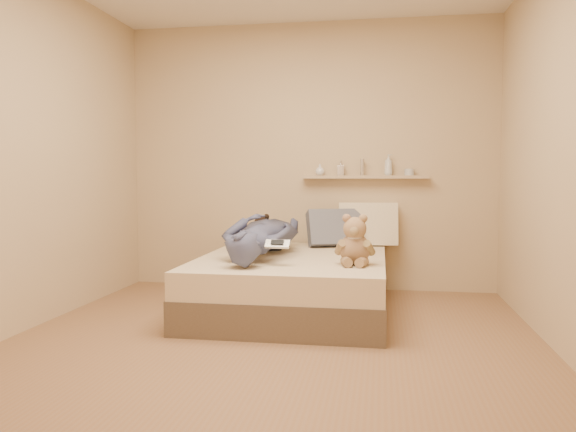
% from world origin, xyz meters
% --- Properties ---
extents(room, '(3.80, 3.80, 3.80)m').
position_xyz_m(room, '(0.00, 0.00, 1.30)').
color(room, '#856245').
rests_on(room, ground).
extents(bed, '(1.50, 1.90, 0.45)m').
position_xyz_m(bed, '(0.00, 0.93, 0.22)').
color(bed, brown).
rests_on(bed, floor).
extents(game_console, '(0.18, 0.08, 0.06)m').
position_xyz_m(game_console, '(-0.04, 0.42, 0.61)').
color(game_console, silver).
rests_on(game_console, bed).
extents(teddy_bear, '(0.31, 0.30, 0.38)m').
position_xyz_m(teddy_bear, '(0.52, 0.54, 0.61)').
color(teddy_bear, '#947351').
rests_on(teddy_bear, bed).
extents(dark_plush, '(0.21, 0.21, 0.32)m').
position_xyz_m(dark_plush, '(-0.36, 1.37, 0.59)').
color(dark_plush, black).
rests_on(dark_plush, bed).
extents(pillow_cream, '(0.57, 0.27, 0.42)m').
position_xyz_m(pillow_cream, '(0.59, 1.76, 0.65)').
color(pillow_cream, beige).
rests_on(pillow_cream, bed).
extents(pillow_grey, '(0.56, 0.42, 0.37)m').
position_xyz_m(pillow_grey, '(0.28, 1.62, 0.62)').
color(pillow_grey, slate).
rests_on(pillow_grey, bed).
extents(person, '(0.56, 1.48, 0.35)m').
position_xyz_m(person, '(-0.26, 0.89, 0.63)').
color(person, '#414566').
rests_on(person, bed).
extents(wall_shelf, '(1.20, 0.12, 0.03)m').
position_xyz_m(wall_shelf, '(0.55, 1.84, 1.10)').
color(wall_shelf, tan).
rests_on(wall_shelf, wall_back).
extents(shelf_bottles, '(0.94, 0.09, 0.20)m').
position_xyz_m(shelf_bottles, '(0.54, 1.84, 1.19)').
color(shelf_bottles, white).
rests_on(shelf_bottles, wall_shelf).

